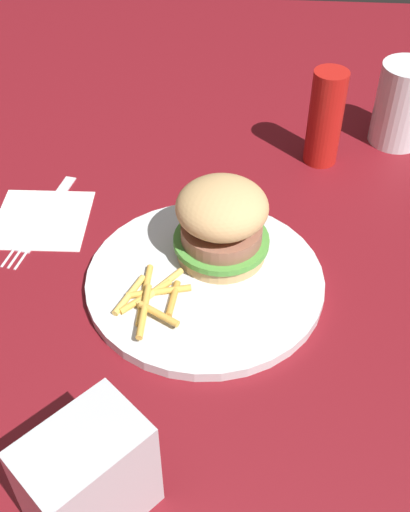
{
  "coord_description": "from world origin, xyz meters",
  "views": [
    {
      "loc": [
        -0.06,
        0.46,
        0.49
      ],
      "look_at": [
        -0.02,
        -0.01,
        0.04
      ],
      "focal_mm": 44.62,
      "sensor_mm": 36.0,
      "label": 1
    }
  ],
  "objects_px": {
    "fries_pile": "(151,298)",
    "fork": "(41,218)",
    "napkin_dispenser": "(88,478)",
    "napkin": "(42,219)",
    "drink_glass": "(401,109)",
    "plate": "(205,281)",
    "ketchup_bottle": "(325,118)",
    "sandwich": "(222,222)"
  },
  "relations": [
    {
      "from": "ketchup_bottle",
      "to": "plate",
      "type": "bearing_deg",
      "value": 61.12
    },
    {
      "from": "drink_glass",
      "to": "napkin_dispenser",
      "type": "distance_m",
      "value": 0.63
    },
    {
      "from": "napkin",
      "to": "ketchup_bottle",
      "type": "height_order",
      "value": "ketchup_bottle"
    },
    {
      "from": "fries_pile",
      "to": "ketchup_bottle",
      "type": "bearing_deg",
      "value": -123.39
    },
    {
      "from": "sandwich",
      "to": "napkin_dispenser",
      "type": "xyz_separation_m",
      "value": [
        0.08,
        0.29,
        -0.01
      ]
    },
    {
      "from": "sandwich",
      "to": "drink_glass",
      "type": "xyz_separation_m",
      "value": [
        -0.23,
        -0.26,
        -0.01
      ]
    },
    {
      "from": "sandwich",
      "to": "napkin_dispenser",
      "type": "bearing_deg",
      "value": 74.34
    },
    {
      "from": "napkin",
      "to": "napkin_dispenser",
      "type": "relative_size",
      "value": 1.09
    },
    {
      "from": "fries_pile",
      "to": "napkin_dispenser",
      "type": "xyz_separation_m",
      "value": [
        0.01,
        0.21,
        0.03
      ]
    },
    {
      "from": "fries_pile",
      "to": "napkin",
      "type": "height_order",
      "value": "fries_pile"
    },
    {
      "from": "fries_pile",
      "to": "drink_glass",
      "type": "relative_size",
      "value": 0.92
    },
    {
      "from": "plate",
      "to": "drink_glass",
      "type": "xyz_separation_m",
      "value": [
        -0.24,
        -0.3,
        0.04
      ]
    },
    {
      "from": "sandwich",
      "to": "ketchup_bottle",
      "type": "height_order",
      "value": "ketchup_bottle"
    },
    {
      "from": "fork",
      "to": "ketchup_bottle",
      "type": "distance_m",
      "value": 0.37
    },
    {
      "from": "ketchup_bottle",
      "to": "drink_glass",
      "type": "bearing_deg",
      "value": -152.33
    },
    {
      "from": "plate",
      "to": "napkin_dispenser",
      "type": "bearing_deg",
      "value": 75.23
    },
    {
      "from": "napkin",
      "to": "drink_glass",
      "type": "xyz_separation_m",
      "value": [
        -0.44,
        -0.21,
        0.05
      ]
    },
    {
      "from": "plate",
      "to": "drink_glass",
      "type": "distance_m",
      "value": 0.39
    },
    {
      "from": "sandwich",
      "to": "napkin_dispenser",
      "type": "relative_size",
      "value": 1.03
    },
    {
      "from": "sandwich",
      "to": "fries_pile",
      "type": "distance_m",
      "value": 0.11
    },
    {
      "from": "fork",
      "to": "ketchup_bottle",
      "type": "bearing_deg",
      "value": -155.64
    },
    {
      "from": "napkin",
      "to": "ketchup_bottle",
      "type": "distance_m",
      "value": 0.37
    },
    {
      "from": "fries_pile",
      "to": "sandwich",
      "type": "bearing_deg",
      "value": -130.99
    },
    {
      "from": "plate",
      "to": "napkin_dispenser",
      "type": "height_order",
      "value": "napkin_dispenser"
    },
    {
      "from": "plate",
      "to": "ketchup_bottle",
      "type": "height_order",
      "value": "ketchup_bottle"
    },
    {
      "from": "drink_glass",
      "to": "sandwich",
      "type": "bearing_deg",
      "value": 49.23
    },
    {
      "from": "sandwich",
      "to": "fries_pile",
      "type": "xyz_separation_m",
      "value": [
        0.07,
        0.08,
        -0.04
      ]
    },
    {
      "from": "fork",
      "to": "napkin_dispenser",
      "type": "distance_m",
      "value": 0.37
    },
    {
      "from": "drink_glass",
      "to": "ketchup_bottle",
      "type": "bearing_deg",
      "value": 27.67
    },
    {
      "from": "sandwich",
      "to": "drink_glass",
      "type": "height_order",
      "value": "drink_glass"
    },
    {
      "from": "napkin",
      "to": "fork",
      "type": "relative_size",
      "value": 0.64
    },
    {
      "from": "drink_glass",
      "to": "ketchup_bottle",
      "type": "height_order",
      "value": "ketchup_bottle"
    },
    {
      "from": "drink_glass",
      "to": "fries_pile",
      "type": "bearing_deg",
      "value": 49.18
    },
    {
      "from": "fries_pile",
      "to": "fork",
      "type": "xyz_separation_m",
      "value": [
        0.15,
        -0.13,
        -0.01
      ]
    },
    {
      "from": "fork",
      "to": "napkin_dispenser",
      "type": "xyz_separation_m",
      "value": [
        -0.14,
        0.34,
        0.05
      ]
    },
    {
      "from": "fries_pile",
      "to": "napkin",
      "type": "xyz_separation_m",
      "value": [
        0.15,
        -0.13,
        -0.02
      ]
    },
    {
      "from": "plate",
      "to": "fries_pile",
      "type": "distance_m",
      "value": 0.07
    },
    {
      "from": "fork",
      "to": "fries_pile",
      "type": "bearing_deg",
      "value": 139.13
    },
    {
      "from": "plate",
      "to": "napkin_dispenser",
      "type": "relative_size",
      "value": 2.49
    },
    {
      "from": "ketchup_bottle",
      "to": "sandwich",
      "type": "bearing_deg",
      "value": 59.85
    },
    {
      "from": "fries_pile",
      "to": "ketchup_bottle",
      "type": "xyz_separation_m",
      "value": [
        -0.19,
        -0.28,
        0.05
      ]
    },
    {
      "from": "napkin",
      "to": "ketchup_bottle",
      "type": "xyz_separation_m",
      "value": [
        -0.34,
        -0.15,
        0.06
      ]
    }
  ]
}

